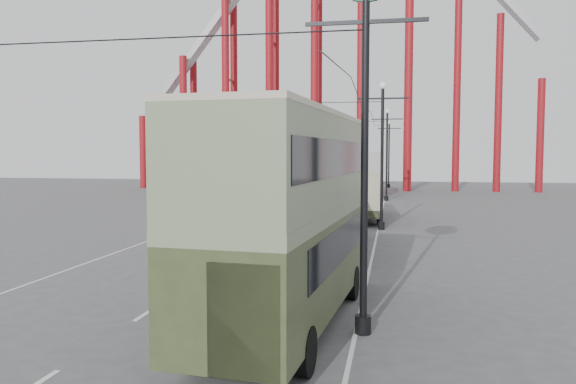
% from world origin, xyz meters
% --- Properties ---
extents(ground, '(160.00, 160.00, 0.00)m').
position_xyz_m(ground, '(0.00, 0.00, 0.00)').
color(ground, '#4C4C4F').
rests_on(ground, ground).
extents(road_markings, '(12.52, 120.00, 0.01)m').
position_xyz_m(road_markings, '(-0.86, 19.70, 0.01)').
color(road_markings, silver).
rests_on(road_markings, ground).
extents(lamp_post_near, '(3.20, 0.44, 10.80)m').
position_xyz_m(lamp_post_near, '(5.60, -3.00, 7.86)').
color(lamp_post_near, black).
rests_on(lamp_post_near, ground).
extents(lamp_post_mid, '(3.20, 0.44, 9.32)m').
position_xyz_m(lamp_post_mid, '(5.60, 18.00, 4.68)').
color(lamp_post_mid, black).
rests_on(lamp_post_mid, ground).
extents(lamp_post_far, '(3.20, 0.44, 9.32)m').
position_xyz_m(lamp_post_far, '(5.60, 40.00, 4.68)').
color(lamp_post_far, black).
rests_on(lamp_post_far, ground).
extents(lamp_post_distant, '(3.20, 0.44, 9.32)m').
position_xyz_m(lamp_post_distant, '(5.60, 62.00, 4.68)').
color(lamp_post_distant, black).
rests_on(lamp_post_distant, ground).
extents(roller_coaster, '(52.95, 5.00, 55.48)m').
position_xyz_m(roller_coaster, '(-2.49, 56.89, 22.92)').
color(roller_coaster, maroon).
rests_on(roller_coaster, ground).
extents(fairground_shed, '(22.00, 10.00, 5.00)m').
position_xyz_m(fairground_shed, '(-6.00, 47.00, 2.50)').
color(fairground_shed, '#A2A19D').
rests_on(fairground_shed, ground).
extents(double_decker_bus, '(3.70, 11.36, 6.00)m').
position_xyz_m(double_decker_bus, '(3.54, -2.50, 3.36)').
color(double_decker_bus, '#343F22').
rests_on(double_decker_bus, ground).
extents(single_decker_green, '(2.70, 10.87, 3.06)m').
position_xyz_m(single_decker_green, '(3.10, 10.31, 1.73)').
color(single_decker_green, gray).
rests_on(single_decker_green, ground).
extents(single_decker_cream, '(3.57, 11.01, 3.37)m').
position_xyz_m(single_decker_cream, '(3.90, 23.94, 1.90)').
color(single_decker_cream, beige).
rests_on(single_decker_cream, ground).
extents(pedestrian, '(0.73, 0.67, 1.68)m').
position_xyz_m(pedestrian, '(-0.73, 8.88, 0.84)').
color(pedestrian, black).
rests_on(pedestrian, ground).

